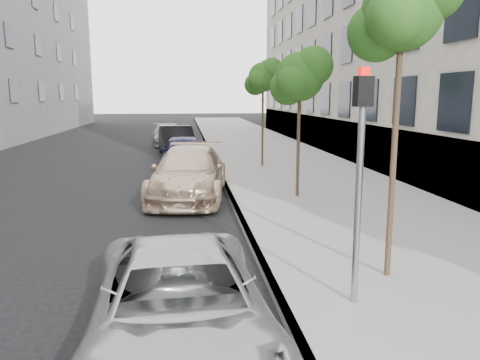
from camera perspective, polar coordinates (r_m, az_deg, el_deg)
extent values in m
plane|color=black|center=(6.64, -4.12, -18.56)|extent=(160.00, 160.00, 0.00)
cube|color=gray|center=(30.32, 1.79, 4.35)|extent=(6.40, 72.00, 0.14)
cube|color=#9E9B93|center=(30.01, -4.13, 4.26)|extent=(0.15, 72.00, 0.14)
cylinder|color=#38281C|center=(8.10, 18.42, 6.03)|extent=(0.10, 0.10, 5.06)
sphere|color=#134D16|center=(8.19, 19.18, 18.91)|extent=(1.27, 1.27, 1.27)
sphere|color=#134D16|center=(8.25, 16.31, 16.88)|extent=(0.95, 0.95, 0.95)
cylinder|color=#38281C|center=(14.26, 7.16, 6.55)|extent=(0.10, 0.10, 4.30)
sphere|color=#134D16|center=(14.25, 7.30, 12.38)|extent=(1.44, 1.44, 1.44)
sphere|color=#134D16|center=(14.16, 8.94, 13.57)|extent=(1.16, 1.16, 1.16)
sphere|color=#134D16|center=(14.41, 5.84, 11.19)|extent=(1.08, 1.08, 1.08)
cylinder|color=#38281C|center=(20.62, 2.78, 8.06)|extent=(0.10, 0.10, 4.54)
sphere|color=#134D16|center=(20.62, 2.82, 12.42)|extent=(1.27, 1.27, 1.27)
sphere|color=#134D16|center=(20.49, 3.91, 13.26)|extent=(1.02, 1.02, 1.02)
sphere|color=#134D16|center=(20.81, 1.86, 11.58)|extent=(0.95, 0.95, 0.95)
cylinder|color=#939699|center=(7.00, 14.18, -3.32)|extent=(0.10, 0.10, 2.90)
cube|color=black|center=(6.81, 14.80, 10.40)|extent=(0.26, 0.20, 0.42)
cube|color=red|center=(6.82, 14.91, 12.67)|extent=(0.15, 0.11, 0.12)
imported|color=#AFB1B3|center=(6.00, -7.34, -14.91)|extent=(2.42, 4.80, 1.30)
imported|color=#CEB193|center=(14.84, -6.22, 0.86)|extent=(2.86, 5.65, 1.57)
imported|color=black|center=(20.31, -6.96, 3.28)|extent=(1.88, 4.46, 1.51)
imported|color=black|center=(25.49, -7.72, 4.76)|extent=(2.23, 4.95, 1.58)
imported|color=#A3A4AB|center=(30.83, -8.78, 5.47)|extent=(2.36, 4.86, 1.36)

